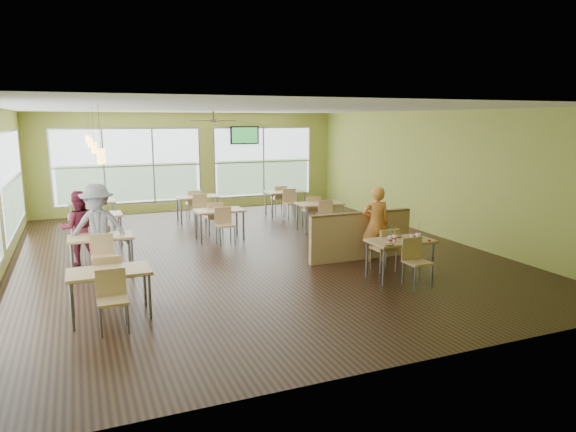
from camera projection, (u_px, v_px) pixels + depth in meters
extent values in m
plane|color=black|center=(250.00, 251.00, 11.75)|extent=(12.00, 12.00, 0.00)
plane|color=white|center=(248.00, 109.00, 11.16)|extent=(12.00, 12.00, 0.00)
cube|color=#9FA643|center=(192.00, 162.00, 16.90)|extent=(10.00, 0.04, 3.20)
cube|color=#9FA643|center=(409.00, 238.00, 6.01)|extent=(10.00, 0.04, 3.20)
cube|color=#9FA643|center=(432.00, 173.00, 13.33)|extent=(0.04, 12.00, 3.20)
cube|color=white|center=(13.00, 181.00, 12.32)|extent=(0.02, 4.50, 2.35)
cube|color=white|center=(129.00, 166.00, 16.15)|extent=(4.50, 0.02, 2.35)
cube|color=white|center=(263.00, 162.00, 17.84)|extent=(3.50, 0.02, 2.35)
cube|color=#B7BABC|center=(6.00, 253.00, 10.27)|extent=(0.04, 9.40, 0.05)
cube|color=#B7BABC|center=(201.00, 199.00, 17.20)|extent=(8.00, 0.04, 0.05)
cube|color=tan|center=(400.00, 241.00, 9.64)|extent=(1.20, 0.70, 0.04)
cube|color=brown|center=(400.00, 242.00, 9.65)|extent=(1.22, 0.71, 0.01)
cylinder|color=slate|center=(384.00, 267.00, 9.25)|extent=(0.05, 0.05, 0.71)
cylinder|color=slate|center=(433.00, 261.00, 9.65)|extent=(0.05, 0.05, 0.71)
cylinder|color=slate|center=(367.00, 259.00, 9.77)|extent=(0.05, 0.05, 0.71)
cylinder|color=slate|center=(414.00, 253.00, 10.18)|extent=(0.05, 0.05, 0.71)
cube|color=tan|center=(384.00, 248.00, 10.19)|extent=(0.42, 0.42, 0.04)
cube|color=tan|center=(379.00, 236.00, 10.33)|extent=(0.42, 0.04, 0.40)
cube|color=tan|center=(418.00, 262.00, 9.19)|extent=(0.42, 0.42, 0.04)
cube|color=tan|center=(425.00, 253.00, 8.98)|extent=(0.42, 0.04, 0.40)
cube|color=tan|center=(361.00, 237.00, 11.00)|extent=(2.40, 0.12, 1.00)
cube|color=brown|center=(361.00, 213.00, 10.91)|extent=(2.40, 0.14, 0.04)
cube|color=tan|center=(109.00, 271.00, 7.69)|extent=(1.20, 0.70, 0.04)
cube|color=brown|center=(109.00, 273.00, 7.69)|extent=(1.22, 0.71, 0.01)
cylinder|color=slate|center=(72.00, 306.00, 7.29)|extent=(0.05, 0.05, 0.71)
cylinder|color=slate|center=(150.00, 297.00, 7.70)|extent=(0.05, 0.05, 0.71)
cylinder|color=slate|center=(72.00, 294.00, 7.82)|extent=(0.05, 0.05, 0.71)
cylinder|color=slate|center=(145.00, 285.00, 8.22)|extent=(0.05, 0.05, 0.71)
cube|color=tan|center=(108.00, 279.00, 8.24)|extent=(0.42, 0.42, 0.04)
cube|color=tan|center=(106.00, 263.00, 8.37)|extent=(0.42, 0.04, 0.40)
cube|color=tan|center=(113.00, 301.00, 7.24)|extent=(0.42, 0.42, 0.04)
cube|color=tan|center=(113.00, 290.00, 7.03)|extent=(0.42, 0.04, 0.40)
cube|color=tan|center=(101.00, 237.00, 9.96)|extent=(1.20, 0.70, 0.04)
cube|color=brown|center=(101.00, 238.00, 9.96)|extent=(1.22, 0.71, 0.01)
cylinder|color=slate|center=(72.00, 262.00, 9.56)|extent=(0.05, 0.05, 0.71)
cylinder|color=slate|center=(132.00, 256.00, 9.97)|extent=(0.05, 0.05, 0.71)
cylinder|color=slate|center=(72.00, 255.00, 10.09)|extent=(0.05, 0.05, 0.71)
cylinder|color=slate|center=(129.00, 249.00, 10.49)|extent=(0.05, 0.05, 0.71)
cube|color=tan|center=(100.00, 245.00, 10.51)|extent=(0.42, 0.42, 0.04)
cube|color=tan|center=(99.00, 232.00, 10.64)|extent=(0.42, 0.04, 0.40)
cube|color=tan|center=(103.00, 258.00, 9.51)|extent=(0.42, 0.42, 0.04)
cube|color=tan|center=(103.00, 249.00, 9.30)|extent=(0.42, 0.04, 0.40)
cube|color=tan|center=(95.00, 215.00, 12.23)|extent=(1.20, 0.70, 0.04)
cube|color=brown|center=(95.00, 216.00, 12.23)|extent=(1.22, 0.71, 0.01)
cylinder|color=slate|center=(72.00, 235.00, 11.83)|extent=(0.05, 0.05, 0.71)
cylinder|color=slate|center=(121.00, 231.00, 12.24)|extent=(0.05, 0.05, 0.71)
cylinder|color=slate|center=(72.00, 230.00, 12.36)|extent=(0.05, 0.05, 0.71)
cylinder|color=slate|center=(119.00, 226.00, 12.76)|extent=(0.05, 0.05, 0.71)
cube|color=tan|center=(95.00, 222.00, 12.78)|extent=(0.42, 0.42, 0.04)
cube|color=tan|center=(94.00, 212.00, 12.91)|extent=(0.42, 0.04, 0.40)
cube|color=tan|center=(97.00, 231.00, 11.78)|extent=(0.42, 0.42, 0.04)
cube|color=tan|center=(97.00, 223.00, 11.57)|extent=(0.42, 0.04, 0.40)
cube|color=tan|center=(92.00, 202.00, 14.23)|extent=(1.20, 0.70, 0.04)
cube|color=brown|center=(92.00, 203.00, 14.23)|extent=(1.22, 0.71, 0.01)
cylinder|color=slate|center=(72.00, 218.00, 13.83)|extent=(0.05, 0.05, 0.71)
cylinder|color=slate|center=(114.00, 215.00, 14.24)|extent=(0.05, 0.05, 0.71)
cylinder|color=slate|center=(72.00, 215.00, 14.36)|extent=(0.05, 0.05, 0.71)
cylinder|color=slate|center=(113.00, 212.00, 14.76)|extent=(0.05, 0.05, 0.71)
cube|color=tan|center=(92.00, 208.00, 14.78)|extent=(0.42, 0.42, 0.04)
cube|color=tan|center=(91.00, 200.00, 14.91)|extent=(0.42, 0.04, 0.40)
cube|color=tan|center=(94.00, 215.00, 13.78)|extent=(0.42, 0.42, 0.04)
cube|color=tan|center=(93.00, 208.00, 13.57)|extent=(0.42, 0.04, 0.40)
cube|color=tan|center=(219.00, 210.00, 12.86)|extent=(1.20, 0.70, 0.04)
cube|color=brown|center=(219.00, 211.00, 12.87)|extent=(1.22, 0.71, 0.01)
cylinder|color=slate|center=(201.00, 229.00, 12.47)|extent=(0.05, 0.05, 0.71)
cylinder|color=slate|center=(243.00, 225.00, 12.87)|extent=(0.05, 0.05, 0.71)
cylinder|color=slate|center=(196.00, 224.00, 12.99)|extent=(0.05, 0.05, 0.71)
cylinder|color=slate|center=(237.00, 221.00, 13.40)|extent=(0.05, 0.05, 0.71)
cube|color=tan|center=(214.00, 217.00, 13.42)|extent=(0.42, 0.42, 0.04)
cube|color=tan|center=(212.00, 208.00, 13.55)|extent=(0.42, 0.04, 0.40)
cube|color=tan|center=(225.00, 225.00, 12.42)|extent=(0.42, 0.42, 0.04)
cube|color=tan|center=(227.00, 218.00, 12.20)|extent=(0.42, 0.04, 0.40)
cube|color=tan|center=(197.00, 197.00, 15.13)|extent=(1.20, 0.70, 0.04)
cube|color=brown|center=(197.00, 198.00, 15.14)|extent=(1.22, 0.71, 0.01)
cylinder|color=slate|center=(181.00, 212.00, 14.74)|extent=(0.05, 0.05, 0.71)
cylinder|color=slate|center=(218.00, 210.00, 15.14)|extent=(0.05, 0.05, 0.71)
cylinder|color=slate|center=(177.00, 209.00, 15.26)|extent=(0.05, 0.05, 0.71)
cylinder|color=slate|center=(213.00, 207.00, 15.67)|extent=(0.05, 0.05, 0.71)
cube|color=tan|center=(193.00, 203.00, 15.69)|extent=(0.42, 0.42, 0.04)
cube|color=tan|center=(192.00, 195.00, 15.82)|extent=(0.42, 0.04, 0.40)
cube|color=tan|center=(202.00, 209.00, 14.69)|extent=(0.42, 0.42, 0.04)
cube|color=tan|center=(203.00, 202.00, 14.47)|extent=(0.42, 0.04, 0.40)
cube|color=tan|center=(320.00, 203.00, 13.92)|extent=(1.20, 0.70, 0.04)
cube|color=brown|center=(320.00, 204.00, 13.92)|extent=(1.22, 0.71, 0.01)
cylinder|color=slate|center=(306.00, 220.00, 13.52)|extent=(0.05, 0.05, 0.71)
cylinder|color=slate|center=(342.00, 217.00, 13.93)|extent=(0.05, 0.05, 0.71)
cylinder|color=slate|center=(297.00, 217.00, 14.05)|extent=(0.05, 0.05, 0.71)
cylinder|color=slate|center=(332.00, 214.00, 14.45)|extent=(0.05, 0.05, 0.71)
cube|color=tan|center=(311.00, 210.00, 14.47)|extent=(0.42, 0.42, 0.04)
cube|color=tan|center=(308.00, 202.00, 14.60)|extent=(0.42, 0.04, 0.40)
cube|color=tan|center=(329.00, 217.00, 13.47)|extent=(0.42, 0.42, 0.04)
cube|color=tan|center=(332.00, 210.00, 13.26)|extent=(0.42, 0.04, 0.40)
cube|color=tan|center=(285.00, 192.00, 16.19)|extent=(1.20, 0.70, 0.04)
cube|color=brown|center=(285.00, 193.00, 16.19)|extent=(1.22, 0.71, 0.01)
cylinder|color=slate|center=(272.00, 206.00, 15.79)|extent=(0.05, 0.05, 0.71)
cylinder|color=slate|center=(304.00, 204.00, 16.20)|extent=(0.05, 0.05, 0.71)
cylinder|color=slate|center=(266.00, 203.00, 16.32)|extent=(0.05, 0.05, 0.71)
cylinder|color=slate|center=(297.00, 201.00, 16.72)|extent=(0.05, 0.05, 0.71)
cube|color=tan|center=(279.00, 198.00, 16.74)|extent=(0.42, 0.42, 0.04)
cube|color=tan|center=(276.00, 191.00, 16.87)|extent=(0.42, 0.04, 0.40)
cube|color=tan|center=(292.00, 203.00, 15.74)|extent=(0.42, 0.42, 0.04)
cube|color=tan|center=(294.00, 197.00, 15.53)|extent=(0.42, 0.04, 0.40)
cylinder|color=#2D2119|center=(99.00, 128.00, 7.30)|extent=(0.01, 0.01, 0.70)
cylinder|color=#FDBC49|center=(101.00, 156.00, 7.37)|extent=(0.11, 0.11, 0.22)
cylinder|color=#2D2119|center=(93.00, 126.00, 9.57)|extent=(0.01, 0.01, 0.70)
cylinder|color=#FDBC49|center=(94.00, 148.00, 9.64)|extent=(0.11, 0.11, 0.22)
cylinder|color=#2D2119|center=(89.00, 125.00, 11.84)|extent=(0.01, 0.01, 0.70)
cylinder|color=#FDBC49|center=(90.00, 142.00, 11.91)|extent=(0.11, 0.11, 0.22)
cylinder|color=#2D2119|center=(87.00, 124.00, 13.83)|extent=(0.01, 0.01, 0.70)
cylinder|color=#FDBC49|center=(88.00, 139.00, 13.91)|extent=(0.11, 0.11, 0.22)
cylinder|color=#2D2119|center=(213.00, 116.00, 13.90)|extent=(0.03, 0.03, 0.24)
cylinder|color=#2D2119|center=(214.00, 121.00, 13.93)|extent=(0.16, 0.16, 0.06)
cube|color=#2D2119|center=(226.00, 121.00, 14.06)|extent=(0.55, 0.10, 0.01)
cube|color=#2D2119|center=(210.00, 121.00, 14.25)|extent=(0.10, 0.55, 0.01)
cube|color=#2D2119|center=(201.00, 121.00, 13.80)|extent=(0.55, 0.10, 0.01)
cube|color=#2D2119|center=(217.00, 121.00, 13.61)|extent=(0.10, 0.55, 0.01)
cube|color=black|center=(245.00, 135.00, 17.33)|extent=(1.00, 0.06, 0.60)
cube|color=green|center=(245.00, 135.00, 17.30)|extent=(0.90, 0.01, 0.52)
imported|color=#DD5C18|center=(376.00, 224.00, 10.80)|extent=(0.67, 0.52, 1.60)
imported|color=maroon|center=(79.00, 228.00, 10.59)|extent=(0.75, 0.58, 1.54)
imported|color=slate|center=(98.00, 228.00, 10.02)|extent=(1.26, 0.91, 1.76)
cone|color=white|center=(390.00, 240.00, 9.31)|extent=(0.10, 0.10, 0.13)
cylinder|color=red|center=(390.00, 240.00, 9.31)|extent=(0.09, 0.09, 0.04)
cylinder|color=white|center=(390.00, 236.00, 9.30)|extent=(0.10, 0.10, 0.01)
cylinder|color=#2C98E7|center=(391.00, 230.00, 9.28)|extent=(0.02, 0.06, 0.24)
cone|color=white|center=(394.00, 238.00, 9.49)|extent=(0.08, 0.08, 0.11)
cylinder|color=red|center=(394.00, 238.00, 9.49)|extent=(0.08, 0.08, 0.03)
cylinder|color=white|center=(394.00, 235.00, 9.48)|extent=(0.09, 0.09, 0.01)
cylinder|color=yellow|center=(395.00, 230.00, 9.46)|extent=(0.01, 0.05, 0.20)
cone|color=white|center=(412.00, 238.00, 9.54)|extent=(0.08, 0.08, 0.11)
cylinder|color=red|center=(412.00, 238.00, 9.54)|extent=(0.08, 0.08, 0.03)
cylinder|color=white|center=(412.00, 235.00, 9.53)|extent=(0.08, 0.08, 0.01)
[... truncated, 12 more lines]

